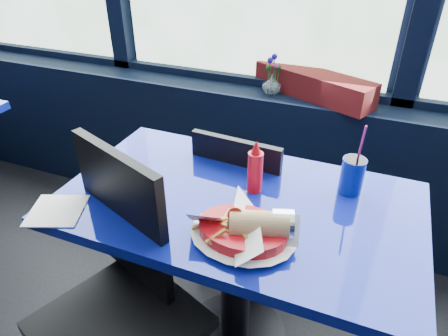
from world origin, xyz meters
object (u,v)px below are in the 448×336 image
at_px(soda_cup, 352,175).
at_px(food_basket, 245,229).
at_px(ketchup_bottle, 255,169).
at_px(flower_vase, 272,82).
at_px(chair_near_front, 122,284).
at_px(chair_near_back, 242,201).
at_px(near_table, 237,240).
at_px(planter_box, 313,84).

bearing_deg(soda_cup, food_basket, -124.50).
bearing_deg(soda_cup, ketchup_bottle, -158.69).
xyz_separation_m(flower_vase, soda_cup, (0.48, -0.65, -0.04)).
distance_m(chair_near_front, chair_near_back, 0.68).
xyz_separation_m(near_table, food_basket, (0.09, -0.18, 0.22)).
xyz_separation_m(near_table, flower_vase, (-0.13, 0.84, 0.29)).
height_order(chair_near_front, ketchup_bottle, chair_near_front).
distance_m(chair_near_back, food_basket, 0.61).
relative_size(chair_near_front, ketchup_bottle, 5.00).
relative_size(near_table, planter_box, 1.94).
relative_size(planter_box, soda_cup, 2.30).
xyz_separation_m(flower_vase, ketchup_bottle, (0.17, -0.77, -0.02)).
bearing_deg(near_table, soda_cup, 29.54).
bearing_deg(planter_box, ketchup_bottle, -68.47).
distance_m(chair_near_front, ketchup_bottle, 0.57).
height_order(planter_box, flower_vase, flower_vase).
distance_m(flower_vase, ketchup_bottle, 0.79).
xyz_separation_m(planter_box, soda_cup, (0.28, -0.70, -0.05)).
xyz_separation_m(chair_near_back, soda_cup, (0.44, -0.13, 0.33)).
bearing_deg(planter_box, near_table, -70.48).
relative_size(near_table, ketchup_bottle, 6.12).
bearing_deg(soda_cup, near_table, -150.46).
relative_size(ketchup_bottle, soda_cup, 0.73).
distance_m(food_basket, soda_cup, 0.45).
xyz_separation_m(chair_near_back, food_basket, (0.18, -0.50, 0.30)).
bearing_deg(soda_cup, flower_vase, 126.27).
bearing_deg(planter_box, chair_near_front, -81.75).
height_order(near_table, food_basket, food_basket).
distance_m(near_table, flower_vase, 0.90).
bearing_deg(ketchup_bottle, chair_near_front, -127.18).
distance_m(chair_near_front, planter_box, 1.29).
xyz_separation_m(chair_near_front, ketchup_bottle, (0.30, 0.40, 0.27)).
xyz_separation_m(near_table, chair_near_front, (-0.27, -0.33, -0.00)).
bearing_deg(planter_box, flower_vase, -142.98).
bearing_deg(near_table, ketchup_bottle, 65.30).
height_order(chair_near_back, soda_cup, soda_cup).
bearing_deg(chair_near_back, ketchup_bottle, 121.05).
bearing_deg(food_basket, chair_near_back, 117.06).
bearing_deg(flower_vase, soda_cup, -53.73).
bearing_deg(chair_near_back, chair_near_front, 78.83).
distance_m(chair_near_front, soda_cup, 0.84).
distance_m(chair_near_front, flower_vase, 1.21).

